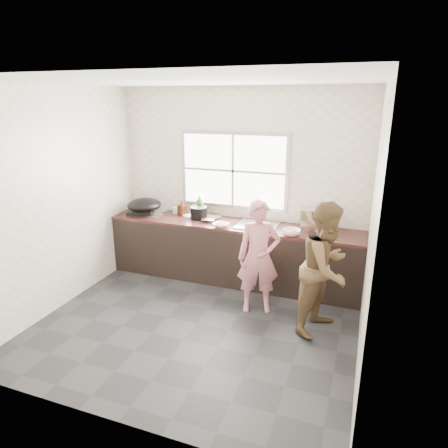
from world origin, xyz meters
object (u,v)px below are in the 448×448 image
(cutting_board, at_px, (209,217))
(bottle_green, at_px, (200,204))
(bowl_crabs, at_px, (291,233))
(bottle_brown_short, at_px, (200,210))
(glass_jar, at_px, (175,210))
(burner, at_px, (140,211))
(dish_rack, at_px, (315,219))
(pot_lid_right, at_px, (161,210))
(bowl_mince, at_px, (221,225))
(black_pot, at_px, (199,213))
(wok, at_px, (144,205))
(woman, at_px, (259,261))
(pot_lid_left, at_px, (156,214))
(plate_food, at_px, (191,215))
(person_side, at_px, (326,268))
(bottle_brown_tall, at_px, (182,208))
(bowl_held, at_px, (259,229))

(cutting_board, height_order, bottle_green, bottle_green)
(bowl_crabs, xyz_separation_m, bottle_brown_short, (-1.44, 0.39, 0.06))
(glass_jar, relative_size, burner, 0.28)
(dish_rack, height_order, pot_lid_right, dish_rack)
(bowl_mince, xyz_separation_m, bowl_crabs, (0.97, 0.00, 0.00))
(bowl_crabs, relative_size, dish_rack, 0.48)
(black_pot, height_order, bottle_green, bottle_green)
(cutting_board, relative_size, wok, 0.70)
(woman, relative_size, pot_lid_right, 5.50)
(cutting_board, height_order, bowl_crabs, bowl_crabs)
(pot_lid_left, xyz_separation_m, pot_lid_right, (-0.03, 0.23, 0.00))
(plate_food, height_order, bottle_green, bottle_green)
(black_pot, bearing_deg, glass_jar, 164.63)
(bowl_mince, bearing_deg, wok, 173.17)
(black_pot, relative_size, pot_lid_right, 1.02)
(wok, bearing_deg, dish_rack, 3.52)
(person_side, bearing_deg, burner, 94.31)
(person_side, height_order, plate_food, person_side)
(cutting_board, bearing_deg, bowl_mince, -46.68)
(person_side, distance_m, bottle_brown_short, 2.23)
(cutting_board, height_order, wok, wok)
(wok, bearing_deg, bottle_brown_tall, 19.21)
(bowl_held, height_order, burner, bowl_held)
(glass_jar, bearing_deg, cutting_board, -5.50)
(person_side, bearing_deg, bottle_brown_short, 83.13)
(bottle_brown_tall, height_order, dish_rack, dish_rack)
(cutting_board, relative_size, glass_jar, 3.45)
(bowl_mince, distance_m, bottle_brown_tall, 0.83)
(plate_food, xyz_separation_m, pot_lid_left, (-0.52, -0.12, -0.00))
(person_side, xyz_separation_m, cutting_board, (-1.80, 1.00, 0.13))
(bowl_crabs, height_order, black_pot, black_pot)
(pot_lid_left, bearing_deg, person_side, -18.56)
(cutting_board, xyz_separation_m, bottle_brown_tall, (-0.44, 0.01, 0.09))
(bowl_mince, xyz_separation_m, bottle_brown_tall, (-0.75, 0.34, 0.08))
(bowl_mince, relative_size, dish_rack, 0.55)
(bowl_held, bearing_deg, bowl_mince, 180.00)
(bottle_brown_tall, distance_m, burner, 0.66)
(glass_jar, bearing_deg, bottle_brown_tall, -16.97)
(bottle_green, bearing_deg, wok, -159.85)
(bowl_crabs, xyz_separation_m, bottle_green, (-1.47, 0.44, 0.14))
(bottle_green, relative_size, pot_lid_right, 1.41)
(bottle_green, bearing_deg, cutting_board, -30.34)
(bottle_brown_tall, relative_size, glass_jar, 2.06)
(pot_lid_right, bearing_deg, glass_jar, -11.70)
(woman, bearing_deg, black_pot, 125.92)
(bowl_crabs, xyz_separation_m, bowl_held, (-0.43, 0.00, 0.00))
(black_pot, xyz_separation_m, dish_rack, (1.65, 0.05, 0.06))
(woman, relative_size, bottle_brown_short, 7.31)
(pot_lid_right, bearing_deg, person_side, -22.67)
(bottle_brown_tall, distance_m, dish_rack, 1.96)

